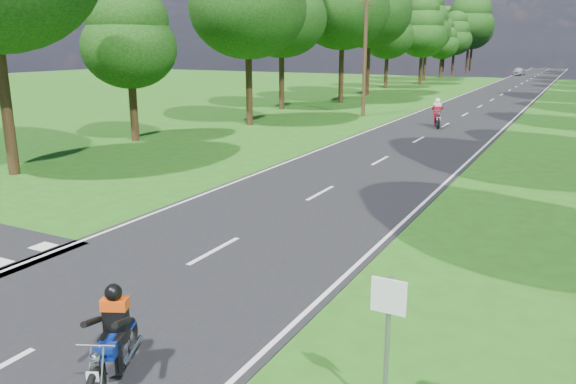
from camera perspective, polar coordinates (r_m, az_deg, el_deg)
The scene contains 9 objects.
ground at distance 11.98m, azimuth -13.08°, elevation -8.91°, with size 160.00×160.00×0.00m, color #275313.
main_road at distance 58.84m, azimuth 20.87°, elevation 9.22°, with size 7.00×140.00×0.02m, color black.
road_markings at distance 57.00m, azimuth 20.48°, elevation 9.12°, with size 7.40×140.00×0.01m.
treeline at distance 68.59m, azimuth 23.91°, elevation 16.52°, with size 40.00×115.35×14.78m.
telegraph_pole at distance 38.58m, azimuth 7.83°, elevation 13.66°, with size 1.20×0.26×8.00m.
road_sign at distance 7.28m, azimuth 10.09°, elevation -13.24°, with size 0.45×0.07×2.00m.
rider_near_blue at distance 8.64m, azimuth -17.46°, elevation -13.65°, with size 0.56×1.68×1.40m, color #0E2A9A, non-canonical shape.
rider_far_red at distance 34.23m, azimuth 14.93°, elevation 7.78°, with size 0.67×2.02×1.68m, color #B80E24, non-canonical shape.
distant_car at distance 97.02m, azimuth 22.40°, elevation 11.27°, with size 1.44×3.59×1.22m, color silver.
Camera 1 is at (7.36, -8.18, 4.74)m, focal length 35.00 mm.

